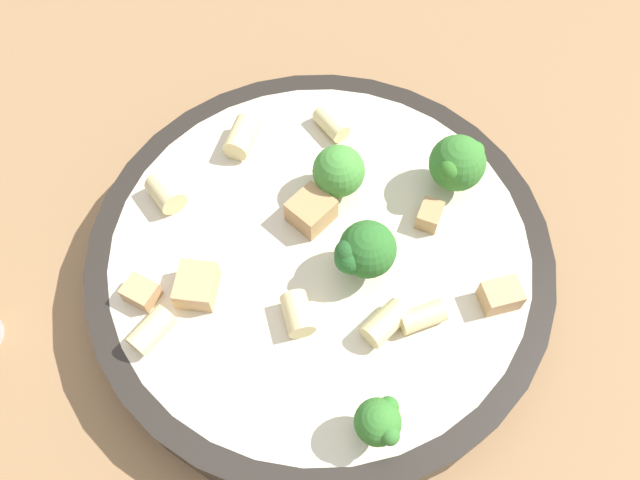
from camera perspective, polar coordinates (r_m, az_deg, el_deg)
ground_plane at (r=0.42m, az=0.00°, el=-3.03°), size 2.00×2.00×0.00m
pasta_bowl at (r=0.40m, az=0.00°, el=-1.73°), size 0.29×0.29×0.04m
broccoli_floret_0 at (r=0.33m, az=5.41°, el=-16.24°), size 0.03×0.02×0.03m
broccoli_floret_1 at (r=0.40m, az=1.48°, el=6.39°), size 0.03×0.04×0.04m
broccoli_floret_2 at (r=0.40m, az=12.46°, el=6.88°), size 0.04×0.04×0.04m
broccoli_floret_3 at (r=0.36m, az=3.96°, el=-1.04°), size 0.04×0.04×0.04m
rigatoni_0 at (r=0.37m, az=-15.17°, el=-7.96°), size 0.03×0.02×0.01m
rigatoni_1 at (r=0.37m, az=9.32°, el=-6.94°), size 0.03×0.03×0.01m
rigatoni_2 at (r=0.43m, az=-7.20°, el=9.30°), size 0.03×0.02×0.02m
rigatoni_3 at (r=0.44m, az=1.03°, el=10.60°), size 0.03×0.03×0.01m
rigatoni_4 at (r=0.36m, az=-1.48°, el=-6.91°), size 0.03×0.03×0.02m
rigatoni_5 at (r=0.41m, az=-13.92°, el=4.24°), size 0.03×0.03×0.02m
rigatoni_6 at (r=0.36m, az=5.95°, el=-7.57°), size 0.03×0.03×0.02m
chicken_chunk_0 at (r=0.40m, az=9.98°, el=2.24°), size 0.02×0.02×0.01m
chicken_chunk_1 at (r=0.38m, az=16.18°, el=-4.91°), size 0.03×0.03×0.02m
chicken_chunk_2 at (r=0.39m, az=-0.82°, el=2.70°), size 0.03×0.03×0.02m
chicken_chunk_3 at (r=0.38m, az=-11.22°, el=-4.12°), size 0.03×0.03×0.02m
chicken_chunk_4 at (r=0.38m, az=-16.07°, el=-4.63°), size 0.02×0.02×0.01m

